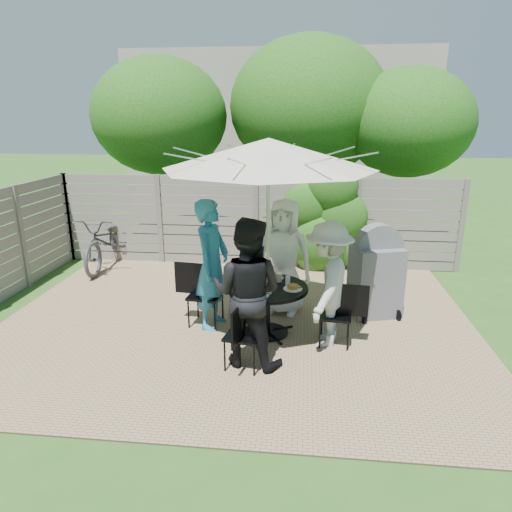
# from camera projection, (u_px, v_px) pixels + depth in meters

# --- Properties ---
(backyard_envelope) EXTENTS (60.00, 60.00, 5.00)m
(backyard_envelope) POSITION_uv_depth(u_px,v_px,m) (281.00, 127.00, 15.65)
(backyard_envelope) COLOR #2B541A
(backyard_envelope) RESTS_ON ground
(patio_table) EXTENTS (1.32, 1.32, 0.73)m
(patio_table) POSITION_uv_depth(u_px,v_px,m) (267.00, 301.00, 6.36)
(patio_table) COLOR black
(patio_table) RESTS_ON ground
(umbrella) EXTENTS (3.34, 3.34, 2.71)m
(umbrella) POSITION_uv_depth(u_px,v_px,m) (269.00, 154.00, 5.77)
(umbrella) COLOR silver
(umbrella) RESTS_ON ground
(chair_back) EXTENTS (0.47, 0.64, 0.84)m
(chair_back) POSITION_uv_depth(u_px,v_px,m) (285.00, 293.00, 7.31)
(chair_back) COLOR black
(chair_back) RESTS_ON ground
(person_back) EXTENTS (0.99, 0.76, 1.81)m
(person_back) POSITION_uv_depth(u_px,v_px,m) (284.00, 257.00, 6.99)
(person_back) COLOR silver
(person_back) RESTS_ON ground
(chair_left) EXTENTS (0.71, 0.51, 0.95)m
(chair_left) POSITION_uv_depth(u_px,v_px,m) (205.00, 307.00, 6.72)
(chair_left) COLOR black
(chair_left) RESTS_ON ground
(person_left) EXTENTS (0.59, 0.77, 1.90)m
(person_left) POSITION_uv_depth(u_px,v_px,m) (212.00, 265.00, 6.48)
(person_left) COLOR teal
(person_left) RESTS_ON ground
(chair_front) EXTENTS (0.50, 0.67, 0.89)m
(chair_front) POSITION_uv_depth(u_px,v_px,m) (244.00, 348.00, 5.56)
(chair_front) COLOR black
(chair_front) RESTS_ON ground
(person_front) EXTENTS (1.04, 0.89, 1.87)m
(person_front) POSITION_uv_depth(u_px,v_px,m) (247.00, 293.00, 5.48)
(person_front) COLOR black
(person_front) RESTS_ON ground
(chair_right) EXTENTS (0.65, 0.46, 0.88)m
(chair_right) POSITION_uv_depth(u_px,v_px,m) (336.00, 326.00, 6.14)
(chair_right) COLOR black
(chair_right) RESTS_ON ground
(person_right) EXTENTS (0.86, 1.21, 1.70)m
(person_right) POSITION_uv_depth(u_px,v_px,m) (328.00, 285.00, 6.00)
(person_right) COLOR #B5B7B1
(person_right) RESTS_ON ground
(plate_back) EXTENTS (0.26, 0.26, 0.06)m
(plate_back) POSITION_uv_depth(u_px,v_px,m) (275.00, 276.00, 6.61)
(plate_back) COLOR white
(plate_back) RESTS_ON patio_table
(plate_left) EXTENTS (0.26, 0.26, 0.06)m
(plate_left) POSITION_uv_depth(u_px,v_px,m) (243.00, 282.00, 6.40)
(plate_left) COLOR white
(plate_left) RESTS_ON patio_table
(plate_front) EXTENTS (0.26, 0.26, 0.06)m
(plate_front) POSITION_uv_depth(u_px,v_px,m) (259.00, 294.00, 5.96)
(plate_front) COLOR white
(plate_front) RESTS_ON patio_table
(plate_right) EXTENTS (0.26, 0.26, 0.06)m
(plate_right) POSITION_uv_depth(u_px,v_px,m) (293.00, 288.00, 6.18)
(plate_right) COLOR white
(plate_right) RESTS_ON patio_table
(glass_back) EXTENTS (0.07, 0.07, 0.14)m
(glass_back) POSITION_uv_depth(u_px,v_px,m) (266.00, 275.00, 6.54)
(glass_back) COLOR silver
(glass_back) RESTS_ON patio_table
(glass_left) EXTENTS (0.07, 0.07, 0.14)m
(glass_left) POSITION_uv_depth(u_px,v_px,m) (247.00, 282.00, 6.26)
(glass_left) COLOR silver
(glass_left) RESTS_ON patio_table
(glass_front) EXTENTS (0.07, 0.07, 0.14)m
(glass_front) POSITION_uv_depth(u_px,v_px,m) (269.00, 289.00, 6.01)
(glass_front) COLOR silver
(glass_front) RESTS_ON patio_table
(glass_right) EXTENTS (0.07, 0.07, 0.14)m
(glass_right) POSITION_uv_depth(u_px,v_px,m) (288.00, 281.00, 6.29)
(glass_right) COLOR silver
(glass_right) RESTS_ON patio_table
(syrup_jug) EXTENTS (0.09, 0.09, 0.16)m
(syrup_jug) POSITION_uv_depth(u_px,v_px,m) (265.00, 279.00, 6.33)
(syrup_jug) COLOR #59280C
(syrup_jug) RESTS_ON patio_table
(coffee_cup) EXTENTS (0.08, 0.08, 0.12)m
(coffee_cup) POSITION_uv_depth(u_px,v_px,m) (279.00, 278.00, 6.44)
(coffee_cup) COLOR #C6B293
(coffee_cup) RESTS_ON patio_table
(bicycle) EXTENTS (0.79, 2.11, 1.10)m
(bicycle) POSITION_uv_depth(u_px,v_px,m) (107.00, 241.00, 9.26)
(bicycle) COLOR #333338
(bicycle) RESTS_ON ground
(bbq_grill) EXTENTS (0.84, 0.73, 1.46)m
(bbq_grill) POSITION_uv_depth(u_px,v_px,m) (376.00, 275.00, 6.94)
(bbq_grill) COLOR slate
(bbq_grill) RESTS_ON ground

